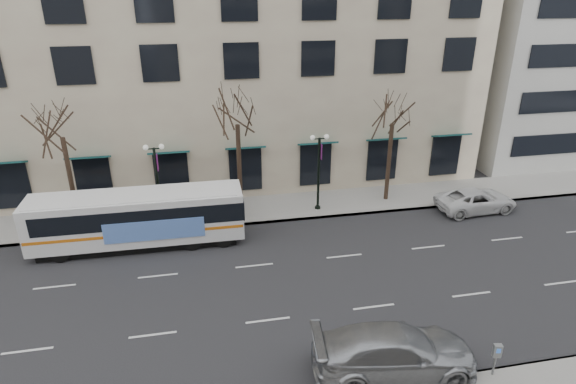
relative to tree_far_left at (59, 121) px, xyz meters
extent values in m
plane|color=black|center=(10.00, -8.80, -6.70)|extent=(160.00, 160.00, 0.00)
cube|color=gray|center=(15.00, 0.20, -6.62)|extent=(80.00, 4.00, 0.15)
cube|color=tan|center=(8.00, 12.20, 5.30)|extent=(40.00, 20.00, 24.00)
cylinder|color=black|center=(0.00, 0.00, -3.83)|extent=(0.28, 0.28, 5.74)
cylinder|color=black|center=(10.00, 0.00, -3.72)|extent=(0.28, 0.28, 5.95)
cylinder|color=black|center=(20.00, 0.00, -3.97)|extent=(0.28, 0.28, 5.46)
cylinder|color=black|center=(5.00, -0.60, -4.20)|extent=(0.16, 0.16, 5.00)
cylinder|color=black|center=(5.00, -0.60, -6.55)|extent=(0.36, 0.36, 0.30)
cube|color=black|center=(5.00, -0.60, -1.75)|extent=(0.90, 0.06, 0.06)
sphere|color=silver|center=(4.55, -0.60, -1.65)|extent=(0.32, 0.32, 0.32)
sphere|color=silver|center=(5.45, -0.60, -1.65)|extent=(0.32, 0.32, 0.32)
cube|color=#6D1D68|center=(5.12, -0.60, -2.60)|extent=(0.04, 0.45, 1.00)
cylinder|color=black|center=(15.00, -0.60, -4.20)|extent=(0.16, 0.16, 5.00)
cylinder|color=black|center=(15.00, -0.60, -6.55)|extent=(0.36, 0.36, 0.30)
cube|color=black|center=(15.00, -0.60, -1.75)|extent=(0.90, 0.06, 0.06)
sphere|color=silver|center=(14.55, -0.60, -1.65)|extent=(0.32, 0.32, 0.32)
sphere|color=silver|center=(15.45, -0.60, -1.65)|extent=(0.32, 0.32, 0.32)
cube|color=#6D1D68|center=(15.12, -0.60, -2.60)|extent=(0.04, 0.45, 1.00)
cube|color=white|center=(3.91, -3.00, -4.92)|extent=(11.73, 2.66, 2.68)
cube|color=black|center=(3.91, -3.00, -6.43)|extent=(10.79, 2.34, 0.44)
cube|color=black|center=(4.20, -3.00, -4.50)|extent=(11.26, 2.69, 1.07)
cube|color=orange|center=(3.91, -3.00, -5.38)|extent=(11.62, 2.69, 0.18)
cube|color=#5B85DD|center=(4.87, -4.31, -5.19)|extent=(5.37, 0.11, 1.17)
cube|color=white|center=(3.91, -3.00, -3.55)|extent=(11.14, 2.40, 0.08)
cylinder|color=black|center=(-0.20, -4.08, -6.21)|extent=(0.98, 0.28, 0.98)
cylinder|color=black|center=(-0.17, -1.84, -6.21)|extent=(0.98, 0.28, 0.98)
cylinder|color=black|center=(6.83, -4.15, -6.21)|extent=(0.98, 0.28, 0.98)
cylinder|color=black|center=(6.85, -1.91, -6.21)|extent=(0.98, 0.28, 0.98)
cylinder|color=black|center=(8.58, -4.17, -6.21)|extent=(0.98, 0.28, 0.98)
cylinder|color=black|center=(8.60, -1.93, -6.21)|extent=(0.98, 0.28, 0.98)
imported|color=#999BA0|center=(14.31, -15.00, -5.78)|extent=(6.61, 3.29, 1.84)
imported|color=silver|center=(25.21, -2.60, -5.96)|extent=(5.39, 2.69, 1.47)
cylinder|color=gray|center=(17.89, -16.10, -6.06)|extent=(0.09, 0.09, 0.98)
cube|color=gray|center=(17.89, -16.10, -5.41)|extent=(0.34, 0.25, 0.54)
cube|color=blue|center=(17.91, -16.20, -5.33)|extent=(0.15, 0.05, 0.20)
camera|label=1|loc=(7.51, -28.33, 7.21)|focal=30.00mm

